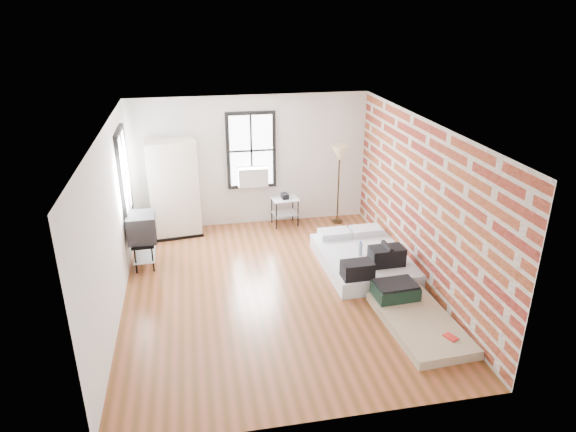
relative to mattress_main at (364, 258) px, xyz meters
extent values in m
plane|color=brown|center=(-1.75, -0.52, -0.18)|extent=(6.00, 6.00, 0.00)
cube|color=silver|center=(-1.75, 2.48, 1.22)|extent=(5.00, 0.01, 2.80)
cube|color=silver|center=(-1.75, -3.52, 1.22)|extent=(5.00, 0.01, 2.80)
cube|color=silver|center=(-4.25, -0.52, 1.22)|extent=(0.01, 6.00, 2.80)
cube|color=brown|center=(0.75, -0.52, 1.22)|extent=(0.02, 6.00, 2.80)
cube|color=white|center=(-1.75, -0.52, 2.62)|extent=(5.00, 6.00, 0.01)
cube|color=white|center=(-1.75, 2.43, 1.47)|extent=(0.90, 0.02, 1.50)
cube|color=black|center=(-2.23, 2.45, 1.47)|extent=(0.07, 0.08, 1.64)
cube|color=black|center=(-1.26, 2.45, 1.47)|extent=(0.07, 0.08, 1.64)
cube|color=black|center=(-1.75, 2.45, 2.25)|extent=(0.90, 0.08, 0.07)
cube|color=black|center=(-1.75, 2.45, 0.68)|extent=(0.90, 0.08, 0.07)
cube|color=black|center=(-1.75, 2.42, 1.47)|extent=(0.04, 0.02, 1.50)
cube|color=black|center=(-1.75, 2.42, 1.47)|extent=(0.90, 0.02, 0.04)
cube|color=silver|center=(-1.75, 2.31, 0.94)|extent=(0.62, 0.30, 0.40)
cube|color=white|center=(-4.20, 1.28, 1.47)|extent=(0.02, 0.90, 1.50)
cube|color=black|center=(-4.22, 0.80, 1.47)|extent=(0.08, 0.07, 1.64)
cube|color=black|center=(-4.22, 1.77, 1.47)|extent=(0.08, 0.07, 1.64)
cube|color=black|center=(-4.22, 1.28, 2.25)|extent=(0.08, 0.90, 0.07)
cube|color=black|center=(-4.22, 1.28, 0.68)|extent=(0.08, 0.90, 0.07)
cube|color=black|center=(-4.19, 1.28, 1.47)|extent=(0.02, 0.04, 1.50)
cube|color=black|center=(-4.19, 1.28, 1.47)|extent=(0.02, 0.90, 0.04)
cube|color=white|center=(0.00, 0.02, -0.05)|extent=(1.58, 2.10, 0.27)
cube|color=white|center=(-0.34, 0.83, 0.16)|extent=(0.61, 0.40, 0.13)
cube|color=white|center=(0.31, 0.85, 0.16)|extent=(0.61, 0.40, 0.13)
cube|color=black|center=(0.24, -0.46, 0.25)|extent=(0.61, 0.36, 0.33)
cylinder|color=black|center=(0.24, -0.46, 0.44)|extent=(0.10, 0.38, 0.09)
cube|color=black|center=(-0.41, -0.80, 0.23)|extent=(0.53, 0.34, 0.28)
cylinder|color=#A2B8D0|center=(-0.10, -0.03, 0.21)|extent=(0.08, 0.08, 0.24)
cylinder|color=blue|center=(-0.10, -0.03, 0.35)|extent=(0.04, 0.04, 0.03)
cube|color=tan|center=(0.20, -1.98, -0.11)|extent=(1.07, 1.89, 0.15)
cube|color=black|center=(0.07, -1.31, 0.07)|extent=(0.70, 0.52, 0.21)
cube|color=black|center=(0.07, -1.31, 0.20)|extent=(0.66, 0.48, 0.04)
cube|color=red|center=(0.43, -2.50, -0.02)|extent=(0.19, 0.23, 0.02)
cube|color=black|center=(-3.39, 2.13, -0.15)|extent=(1.08, 0.70, 0.06)
cube|color=#F0E4CA|center=(-3.39, 2.13, 0.86)|extent=(1.03, 0.65, 1.96)
cylinder|color=black|center=(-1.30, 1.99, 0.12)|extent=(0.02, 0.02, 0.61)
cylinder|color=black|center=(-0.81, 2.04, 0.12)|extent=(0.02, 0.02, 0.61)
cylinder|color=black|center=(-1.34, 2.36, 0.12)|extent=(0.02, 0.02, 0.61)
cylinder|color=black|center=(-0.86, 2.42, 0.12)|extent=(0.02, 0.02, 0.61)
cube|color=silver|center=(-1.08, 2.20, 0.43)|extent=(0.60, 0.50, 0.02)
cube|color=silver|center=(-1.08, 2.20, 0.09)|extent=(0.57, 0.48, 0.02)
cube|color=black|center=(-1.08, 2.20, 0.49)|extent=(0.15, 0.21, 0.11)
cylinder|color=black|center=(0.09, 2.13, -0.17)|extent=(0.25, 0.25, 0.03)
cylinder|color=black|center=(0.09, 2.13, 0.60)|extent=(0.03, 0.03, 1.51)
cone|color=tan|center=(0.09, 2.13, 1.40)|extent=(0.37, 0.37, 0.33)
cylinder|color=black|center=(-4.10, 0.55, 0.07)|extent=(0.03, 0.03, 0.50)
cylinder|color=black|center=(-3.80, 0.56, 0.07)|extent=(0.03, 0.03, 0.50)
cylinder|color=black|center=(-4.13, 1.15, 0.07)|extent=(0.03, 0.03, 0.50)
cylinder|color=black|center=(-3.83, 1.16, 0.07)|extent=(0.03, 0.03, 0.50)
cube|color=black|center=(-3.97, 0.85, 0.32)|extent=(0.43, 0.73, 0.03)
cube|color=silver|center=(-3.97, 0.85, 0.02)|extent=(0.41, 0.71, 0.02)
cube|color=black|center=(-3.97, 0.85, 0.58)|extent=(0.52, 0.60, 0.50)
cube|color=black|center=(-3.72, 0.86, 0.58)|extent=(0.04, 0.48, 0.40)
camera|label=1|loc=(-2.96, -7.97, 4.33)|focal=32.00mm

